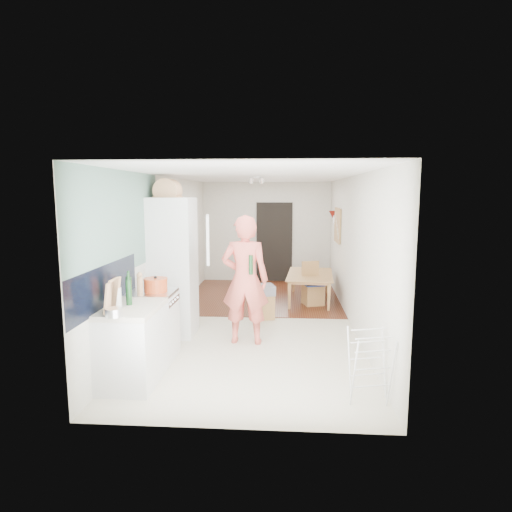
# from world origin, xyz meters

# --- Properties ---
(room_shell) EXTENTS (3.20, 7.00, 2.50)m
(room_shell) POSITION_xyz_m (0.00, 0.00, 1.25)
(room_shell) COLOR silver
(room_shell) RESTS_ON ground
(floor) EXTENTS (3.20, 7.00, 0.01)m
(floor) POSITION_xyz_m (0.00, 0.00, 0.00)
(floor) COLOR beige
(floor) RESTS_ON ground
(wood_floor_overlay) EXTENTS (3.20, 3.30, 0.01)m
(wood_floor_overlay) POSITION_xyz_m (0.00, 1.85, 0.01)
(wood_floor_overlay) COLOR #543016
(wood_floor_overlay) RESTS_ON room_shell
(sage_wall_panel) EXTENTS (0.02, 3.00, 1.30)m
(sage_wall_panel) POSITION_xyz_m (-1.59, -2.00, 1.85)
(sage_wall_panel) COLOR slate
(sage_wall_panel) RESTS_ON room_shell
(tile_splashback) EXTENTS (0.02, 1.90, 0.50)m
(tile_splashback) POSITION_xyz_m (-1.59, -2.55, 1.15)
(tile_splashback) COLOR black
(tile_splashback) RESTS_ON room_shell
(doorway_recess) EXTENTS (0.90, 0.04, 2.00)m
(doorway_recess) POSITION_xyz_m (0.20, 3.48, 1.00)
(doorway_recess) COLOR black
(doorway_recess) RESTS_ON room_shell
(base_cabinet) EXTENTS (0.60, 0.90, 0.86)m
(base_cabinet) POSITION_xyz_m (-1.30, -2.55, 0.43)
(base_cabinet) COLOR silver
(base_cabinet) RESTS_ON room_shell
(worktop) EXTENTS (0.62, 0.92, 0.06)m
(worktop) POSITION_xyz_m (-1.30, -2.55, 0.89)
(worktop) COLOR beige
(worktop) RESTS_ON room_shell
(range_cooker) EXTENTS (0.60, 0.60, 0.88)m
(range_cooker) POSITION_xyz_m (-1.30, -1.80, 0.44)
(range_cooker) COLOR silver
(range_cooker) RESTS_ON room_shell
(cooker_top) EXTENTS (0.60, 0.60, 0.04)m
(cooker_top) POSITION_xyz_m (-1.30, -1.80, 0.90)
(cooker_top) COLOR silver
(cooker_top) RESTS_ON room_shell
(fridge_housing) EXTENTS (0.66, 0.66, 2.15)m
(fridge_housing) POSITION_xyz_m (-1.27, -0.78, 1.07)
(fridge_housing) COLOR silver
(fridge_housing) RESTS_ON room_shell
(fridge_door) EXTENTS (0.14, 0.56, 0.70)m
(fridge_door) POSITION_xyz_m (-0.66, -1.08, 1.55)
(fridge_door) COLOR silver
(fridge_door) RESTS_ON room_shell
(fridge_interior) EXTENTS (0.02, 0.52, 0.66)m
(fridge_interior) POSITION_xyz_m (-0.96, -0.78, 1.55)
(fridge_interior) COLOR white
(fridge_interior) RESTS_ON room_shell
(pinboard) EXTENTS (0.03, 0.90, 0.70)m
(pinboard) POSITION_xyz_m (1.58, 1.90, 1.55)
(pinboard) COLOR tan
(pinboard) RESTS_ON room_shell
(pinboard_frame) EXTENTS (0.00, 0.94, 0.74)m
(pinboard_frame) POSITION_xyz_m (1.57, 1.90, 1.55)
(pinboard_frame) COLOR #AF7946
(pinboard_frame) RESTS_ON room_shell
(wall_sconce) EXTENTS (0.18, 0.18, 0.16)m
(wall_sconce) POSITION_xyz_m (1.54, 2.55, 1.75)
(wall_sconce) COLOR maroon
(wall_sconce) RESTS_ON room_shell
(person) EXTENTS (0.83, 0.56, 2.25)m
(person) POSITION_xyz_m (-0.11, -1.10, 1.13)
(person) COLOR #E46254
(person) RESTS_ON floor
(dining_table) EXTENTS (0.87, 1.44, 0.49)m
(dining_table) POSITION_xyz_m (1.02, 1.48, 0.24)
(dining_table) COLOR #AF7946
(dining_table) RESTS_ON floor
(dining_chair) EXTENTS (0.46, 0.46, 0.87)m
(dining_chair) POSITION_xyz_m (1.04, 1.16, 0.43)
(dining_chair) COLOR #AF7946
(dining_chair) RESTS_ON floor
(stool) EXTENTS (0.41, 0.41, 0.44)m
(stool) POSITION_xyz_m (0.10, 0.17, 0.22)
(stool) COLOR #AF7946
(stool) RESTS_ON floor
(grey_drape) EXTENTS (0.47, 0.47, 0.17)m
(grey_drape) POSITION_xyz_m (0.09, 0.17, 0.52)
(grey_drape) COLOR gray
(grey_drape) RESTS_ON stool
(drying_rack) EXTENTS (0.47, 0.44, 0.77)m
(drying_rack) POSITION_xyz_m (1.38, -2.85, 0.39)
(drying_rack) COLOR silver
(drying_rack) RESTS_ON floor
(bread_bin) EXTENTS (0.47, 0.46, 0.20)m
(bread_bin) POSITION_xyz_m (-1.33, -0.74, 2.25)
(bread_bin) COLOR tan
(bread_bin) RESTS_ON fridge_housing
(red_casserole) EXTENTS (0.35, 0.35, 0.18)m
(red_casserole) POSITION_xyz_m (-1.24, -1.80, 1.01)
(red_casserole) COLOR #C7471E
(red_casserole) RESTS_ON cooker_top
(steel_pan) EXTENTS (0.19, 0.19, 0.09)m
(steel_pan) POSITION_xyz_m (-1.33, -2.98, 0.97)
(steel_pan) COLOR silver
(steel_pan) RESTS_ON worktop
(held_bottle) EXTENTS (0.06, 0.06, 0.28)m
(held_bottle) POSITION_xyz_m (-0.02, -1.23, 1.20)
(held_bottle) COLOR #153F1A
(held_bottle) RESTS_ON person
(bottle_a) EXTENTS (0.08, 0.08, 0.29)m
(bottle_a) POSITION_xyz_m (-1.41, -2.30, 1.07)
(bottle_a) COLOR #153F1A
(bottle_a) RESTS_ON worktop
(bottle_b) EXTENTS (0.07, 0.07, 0.30)m
(bottle_b) POSITION_xyz_m (-1.34, -2.49, 1.07)
(bottle_b) COLOR #153F1A
(bottle_b) RESTS_ON worktop
(bottle_c) EXTENTS (0.10, 0.10, 0.24)m
(bottle_c) POSITION_xyz_m (-1.42, -2.66, 1.04)
(bottle_c) COLOR silver
(bottle_c) RESTS_ON worktop
(pepper_mill_front) EXTENTS (0.07, 0.07, 0.23)m
(pepper_mill_front) POSITION_xyz_m (-1.38, -2.02, 1.03)
(pepper_mill_front) COLOR tan
(pepper_mill_front) RESTS_ON worktop
(pepper_mill_back) EXTENTS (0.07, 0.07, 0.24)m
(pepper_mill_back) POSITION_xyz_m (-1.37, -2.02, 1.04)
(pepper_mill_back) COLOR tan
(pepper_mill_back) RESTS_ON worktop
(chopping_boards) EXTENTS (0.10, 0.28, 0.38)m
(chopping_boards) POSITION_xyz_m (-1.40, -2.83, 1.11)
(chopping_boards) COLOR tan
(chopping_boards) RESTS_ON worktop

